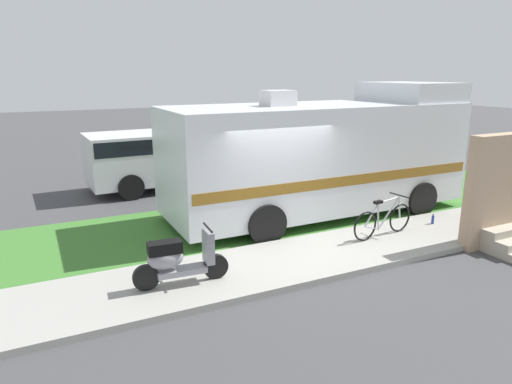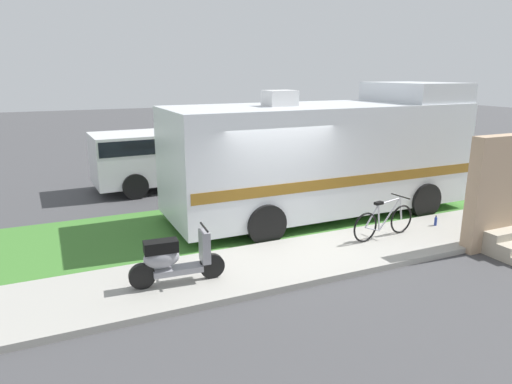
{
  "view_description": "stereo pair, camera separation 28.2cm",
  "coord_description": "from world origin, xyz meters",
  "px_view_note": "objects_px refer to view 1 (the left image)",
  "views": [
    {
      "loc": [
        -4.62,
        -8.28,
        3.62
      ],
      "look_at": [
        -0.43,
        0.3,
        1.1
      ],
      "focal_mm": 32.03,
      "sensor_mm": 36.0,
      "label": 1
    },
    {
      "loc": [
        -4.37,
        -8.4,
        3.62
      ],
      "look_at": [
        -0.43,
        0.3,
        1.1
      ],
      "focal_mm": 32.03,
      "sensor_mm": 36.0,
      "label": 2
    }
  ],
  "objects_px": {
    "scooter": "(177,259)",
    "pickup_truck_near": "(154,159)",
    "motorhome_rv": "(321,155)",
    "bicycle": "(383,220)",
    "bottle_green": "(433,220)"
  },
  "relations": [
    {
      "from": "scooter",
      "to": "pickup_truck_near",
      "type": "distance_m",
      "value": 7.3
    },
    {
      "from": "motorhome_rv",
      "to": "bicycle",
      "type": "height_order",
      "value": "motorhome_rv"
    },
    {
      "from": "bicycle",
      "to": "bottle_green",
      "type": "distance_m",
      "value": 1.68
    },
    {
      "from": "scooter",
      "to": "bottle_green",
      "type": "bearing_deg",
      "value": 4.18
    },
    {
      "from": "motorhome_rv",
      "to": "bottle_green",
      "type": "xyz_separation_m",
      "value": [
        1.8,
        -2.13,
        -1.37
      ]
    },
    {
      "from": "scooter",
      "to": "bottle_green",
      "type": "height_order",
      "value": "scooter"
    },
    {
      "from": "bicycle",
      "to": "bottle_green",
      "type": "height_order",
      "value": "bicycle"
    },
    {
      "from": "motorhome_rv",
      "to": "scooter",
      "type": "xyz_separation_m",
      "value": [
        -4.57,
        -2.6,
        -1.01
      ]
    },
    {
      "from": "motorhome_rv",
      "to": "bicycle",
      "type": "bearing_deg",
      "value": -86.41
    },
    {
      "from": "motorhome_rv",
      "to": "pickup_truck_near",
      "type": "bearing_deg",
      "value": 124.95
    },
    {
      "from": "motorhome_rv",
      "to": "scooter",
      "type": "distance_m",
      "value": 5.36
    },
    {
      "from": "motorhome_rv",
      "to": "bottle_green",
      "type": "height_order",
      "value": "motorhome_rv"
    },
    {
      "from": "pickup_truck_near",
      "to": "bottle_green",
      "type": "relative_size",
      "value": 22.4
    },
    {
      "from": "scooter",
      "to": "pickup_truck_near",
      "type": "bearing_deg",
      "value": 79.08
    },
    {
      "from": "bicycle",
      "to": "scooter",
      "type": "bearing_deg",
      "value": -175.95
    }
  ]
}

